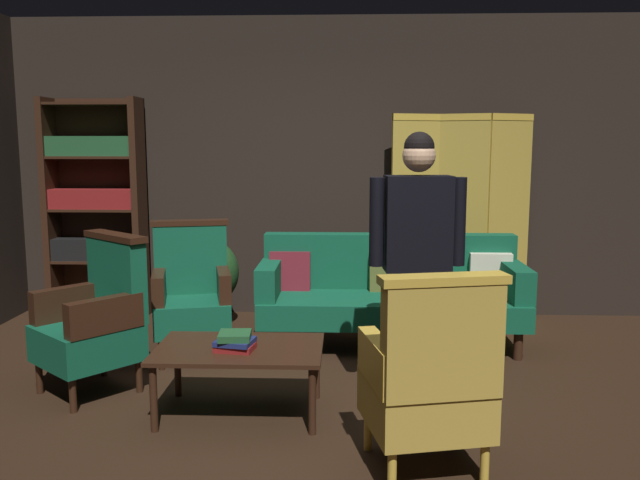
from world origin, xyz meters
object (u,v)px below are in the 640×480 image
armchair_gilt_accent (429,379)px  book_navy_cloth (235,342)px  armchair_wing_right (192,294)px  coffee_table (239,354)px  book_red_leather (235,347)px  folding_screen (462,215)px  armchair_wing_left (96,319)px  standing_figure (417,244)px  book_green_cloth (235,336)px  bookshelf (96,206)px  potted_plant (211,277)px  velvet_couch (390,289)px

armchair_gilt_accent → book_navy_cloth: armchair_gilt_accent is taller
armchair_gilt_accent → armchair_wing_right: bearing=131.5°
coffee_table → book_red_leather: (-0.01, -0.06, 0.06)m
folding_screen → armchair_gilt_accent: size_ratio=1.83×
armchair_wing_left → standing_figure: standing_figure is taller
book_green_cloth → armchair_wing_right: bearing=114.4°
bookshelf → coffee_table: bookshelf is taller
book_red_leather → armchair_wing_left: bearing=157.4°
folding_screen → potted_plant: size_ratio=2.41×
velvet_couch → coffee_table: 1.80m
armchair_gilt_accent → potted_plant: bearing=121.8°
armchair_wing_right → potted_plant: size_ratio=1.32×
coffee_table → standing_figure: bearing=10.3°
book_green_cloth → book_navy_cloth: bearing=90.0°
armchair_wing_left → book_red_leather: armchair_wing_left is taller
velvet_couch → standing_figure: 1.42m
folding_screen → book_navy_cloth: size_ratio=8.96×
velvet_couch → armchair_wing_right: armchair_wing_right is taller
armchair_wing_right → coffee_table: bearing=-63.8°
velvet_couch → armchair_gilt_accent: (0.05, -2.19, 0.04)m
book_green_cloth → armchair_gilt_accent: bearing=-30.8°
armchair_gilt_accent → armchair_wing_left: bearing=153.0°
folding_screen → armchair_wing_right: bearing=-152.7°
book_red_leather → book_navy_cloth: bearing=90.0°
armchair_gilt_accent → book_red_leather: bearing=149.2°
coffee_table → folding_screen: bearing=53.1°
velvet_couch → potted_plant: bearing=165.7°
coffee_table → standing_figure: (1.07, 0.20, 0.65)m
standing_figure → book_green_cloth: bearing=-166.8°
velvet_couch → book_red_leather: velvet_couch is taller
coffee_table → armchair_wing_left: (-1.00, 0.35, 0.12)m
armchair_wing_right → book_navy_cloth: size_ratio=4.90×
book_red_leather → armchair_wing_right: bearing=114.4°
potted_plant → coffee_table: bearing=-73.6°
book_navy_cloth → velvet_couch: bearing=56.8°
bookshelf → armchair_wing_right: 1.71m
velvet_couch → potted_plant: velvet_couch is taller
folding_screen → bookshelf: (-3.40, -0.03, 0.07)m
book_navy_cloth → armchair_wing_right: bearing=114.4°
potted_plant → book_navy_cloth: size_ratio=3.72×
bookshelf → velvet_couch: bookshelf is taller
standing_figure → potted_plant: bearing=133.8°
velvet_couch → book_green_cloth: (-1.02, -1.56, 0.05)m
folding_screen → bookshelf: size_ratio=0.93×
folding_screen → armchair_gilt_accent: folding_screen is taller
velvet_couch → armchair_wing_right: (-1.55, -0.39, 0.04)m
folding_screen → bookshelf: bearing=-179.5°
armchair_gilt_accent → book_green_cloth: bearing=149.2°
book_navy_cloth → armchair_wing_left: bearing=157.4°
coffee_table → book_navy_cloth: size_ratio=4.72×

